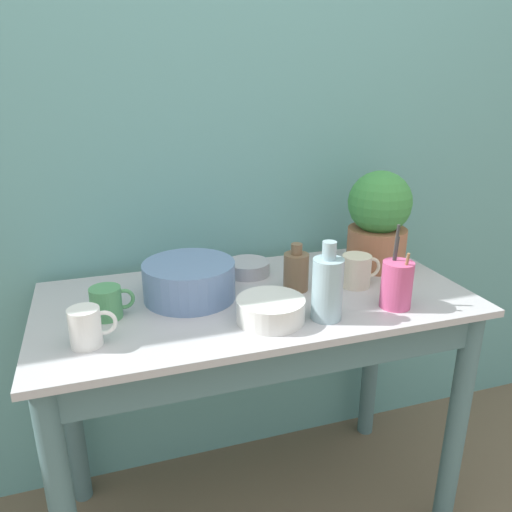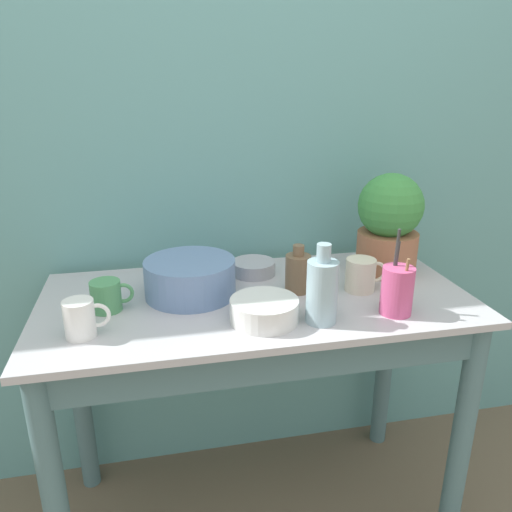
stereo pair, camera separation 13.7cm
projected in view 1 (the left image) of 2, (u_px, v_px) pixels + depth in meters
The scene contains 12 objects.
wall_back at pixel (222, 135), 1.59m from camera, with size 6.00×0.05×2.40m.
counter_table at pixel (258, 353), 1.45m from camera, with size 1.20×0.59×0.79m.
potted_plant at pixel (378, 219), 1.58m from camera, with size 0.20×0.20×0.31m.
bowl_wash_large at pixel (189, 280), 1.38m from camera, with size 0.26×0.26×0.10m.
bottle_tall at pixel (327, 287), 1.25m from camera, with size 0.08×0.08×0.21m.
bottle_short at pixel (296, 271), 1.44m from camera, with size 0.07×0.07×0.14m.
mug_green at pixel (107, 302), 1.27m from camera, with size 0.11×0.08×0.08m.
mug_cream at pixel (357, 271), 1.47m from camera, with size 0.12×0.09×0.10m.
mug_white at pixel (86, 327), 1.14m from camera, with size 0.11×0.07×0.09m.
bowl_small_steel at pixel (248, 268), 1.56m from camera, with size 0.14×0.14×0.04m.
bowl_small_enamel_white at pixel (271, 310), 1.26m from camera, with size 0.17×0.17×0.06m.
utensil_cup at pixel (397, 284), 1.33m from camera, with size 0.08×0.08×0.23m.
Camera 1 is at (-0.40, -0.93, 1.37)m, focal length 35.00 mm.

